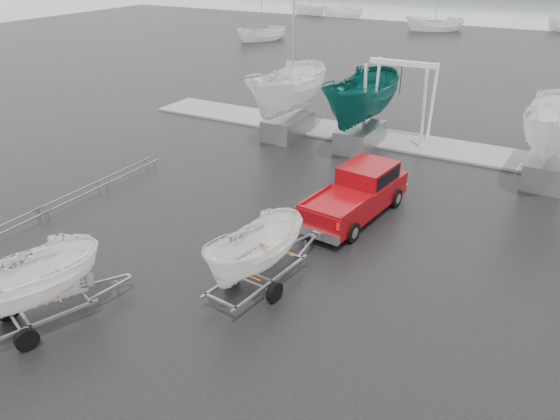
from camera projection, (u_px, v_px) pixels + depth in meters
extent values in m
plane|color=black|center=(279.00, 255.00, 18.00)|extent=(120.00, 120.00, 0.00)
plane|color=gray|center=(555.00, 1.00, 96.37)|extent=(300.00, 300.00, 0.00)
cube|color=gray|center=(402.00, 141.00, 28.17)|extent=(30.00, 3.00, 0.12)
cube|color=maroon|center=(355.00, 199.00, 20.24)|extent=(2.43, 5.45, 0.86)
cube|color=maroon|center=(368.00, 174.00, 20.63)|extent=(1.92, 2.28, 0.77)
cube|color=black|center=(368.00, 173.00, 20.61)|extent=(1.92, 2.05, 0.50)
cube|color=silver|center=(315.00, 233.00, 18.41)|extent=(1.84, 0.38, 0.32)
cylinder|color=black|center=(356.00, 187.00, 22.11)|extent=(0.36, 0.75, 0.73)
cylinder|color=black|center=(395.00, 198.00, 21.20)|extent=(0.36, 0.75, 0.73)
cylinder|color=black|center=(309.00, 219.00, 19.60)|extent=(0.36, 0.75, 0.73)
cylinder|color=black|center=(352.00, 232.00, 18.69)|extent=(0.36, 0.75, 0.73)
cube|color=gray|center=(242.00, 270.00, 16.38)|extent=(0.51, 3.58, 0.08)
cube|color=gray|center=(272.00, 282.00, 15.80)|extent=(0.51, 3.58, 0.08)
cylinder|color=gray|center=(253.00, 283.00, 16.01)|extent=(1.60, 0.27, 0.08)
cylinder|color=black|center=(232.00, 274.00, 16.43)|extent=(0.25, 0.62, 0.60)
cylinder|color=black|center=(275.00, 292.00, 15.59)|extent=(0.25, 0.62, 0.60)
imported|color=white|center=(255.00, 213.00, 15.18)|extent=(1.70, 1.73, 4.05)
cube|color=#D55706|center=(273.00, 248.00, 16.43)|extent=(1.54, 0.23, 0.03)
cube|color=#D55706|center=(239.00, 272.00, 15.27)|extent=(1.54, 0.23, 0.03)
cube|color=gray|center=(17.00, 307.00, 14.69)|extent=(1.34, 3.40, 0.08)
cube|color=gray|center=(30.00, 327.00, 13.93)|extent=(1.34, 3.40, 0.08)
cylinder|color=gray|center=(17.00, 325.00, 14.26)|extent=(1.53, 0.64, 0.08)
cylinder|color=black|center=(7.00, 310.00, 14.81)|extent=(0.38, 0.63, 0.60)
cylinder|color=black|center=(27.00, 340.00, 13.71)|extent=(0.38, 0.63, 0.60)
imported|color=white|center=(4.00, 240.00, 13.29)|extent=(2.23, 2.25, 4.56)
cube|color=#D55706|center=(50.00, 288.00, 14.53)|extent=(1.47, 0.58, 0.03)
cylinder|color=silver|center=(365.00, 103.00, 27.51)|extent=(0.16, 0.58, 3.99)
cylinder|color=silver|center=(376.00, 96.00, 28.77)|extent=(0.16, 0.58, 3.99)
cylinder|color=silver|center=(423.00, 111.00, 26.20)|extent=(0.16, 0.58, 3.99)
cylinder|color=silver|center=(432.00, 104.00, 27.45)|extent=(0.16, 0.58, 3.99)
cube|color=silver|center=(402.00, 63.00, 26.60)|extent=(3.30, 0.25, 0.25)
cube|color=gray|center=(288.00, 126.00, 28.85)|extent=(1.60, 3.20, 1.10)
imported|color=white|center=(289.00, 50.00, 27.10)|extent=(2.56, 2.63, 6.82)
cube|color=gray|center=(360.00, 137.00, 27.27)|extent=(1.60, 3.20, 1.10)
imported|color=#0B514B|center=(365.00, 56.00, 25.51)|extent=(2.59, 2.65, 6.87)
cube|color=gray|center=(546.00, 170.00, 23.35)|extent=(1.60, 3.20, 1.10)
cylinder|color=gray|center=(106.00, 184.00, 22.46)|extent=(0.06, 6.50, 0.06)
cylinder|color=gray|center=(97.00, 182.00, 22.68)|extent=(0.06, 6.50, 0.06)
imported|color=white|center=(262.00, 41.00, 57.57)|extent=(3.04, 3.07, 5.95)
cylinder|color=#B2B2B7|center=(261.00, 0.00, 55.81)|extent=(0.08, 0.08, 8.00)
imported|color=white|center=(434.00, 31.00, 63.82)|extent=(3.51, 3.48, 6.76)
imported|color=white|center=(310.00, 14.00, 78.50)|extent=(2.89, 2.86, 5.98)
imported|color=white|center=(342.00, 15.00, 77.71)|extent=(2.66, 2.60, 6.47)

